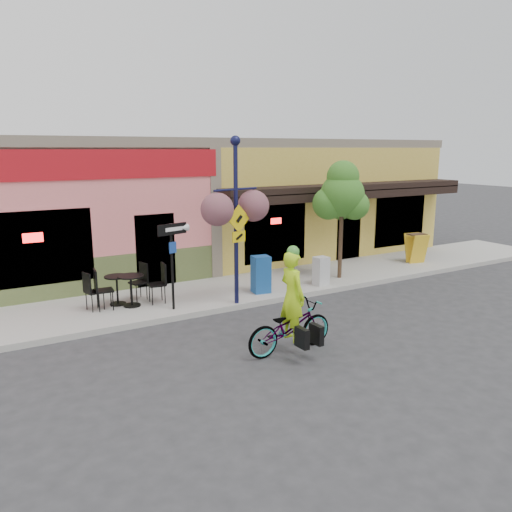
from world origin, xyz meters
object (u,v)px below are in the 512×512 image
Objects in this scene: lamp_post at (236,222)px; newspaper_box_blue at (261,274)px; bicycle at (290,327)px; street_tree at (341,220)px; building at (194,199)px; one_way_sign at (172,267)px; cyclist_rider at (292,308)px; newspaper_box_grey at (321,271)px.

newspaper_box_blue is (1.07, 0.54, -1.65)m from lamp_post.
street_tree reaches higher than bicycle.
building is at bearing -14.30° from bicycle.
building reaches higher than newspaper_box_blue.
one_way_sign is at bearing 156.26° from lamp_post.
bicycle is at bearing 87.88° from cyclist_rider.
one_way_sign is 2.58× the size of newspaper_box_grey.
building is 8.94× the size of bicycle.
one_way_sign is 4.74m from newspaper_box_grey.
building reaches higher than street_tree.
street_tree is (1.04, 0.39, 1.43)m from newspaper_box_grey.
building reaches higher than newspaper_box_grey.
lamp_post is 1.99m from one_way_sign.
lamp_post reaches higher than bicycle.
cyclist_rider is (0.05, 0.00, 0.41)m from bicycle.
bicycle is 3.74m from one_way_sign.
newspaper_box_grey is (3.44, 3.43, 0.04)m from bicycle.
one_way_sign reaches higher than bicycle.
one_way_sign is at bearing -176.23° from street_tree.
lamp_post is 4.16m from street_tree.
newspaper_box_blue is 1.99m from newspaper_box_grey.
newspaper_box_blue is at bearing -176.64° from street_tree.
street_tree is (2.33, -6.13, -0.24)m from building.
newspaper_box_grey is at bearing -14.90° from one_way_sign.
lamp_post is 4.12× the size of newspaper_box_blue.
street_tree reaches higher than newspaper_box_grey.
one_way_sign is 2.10× the size of newspaper_box_blue.
bicycle is at bearing -104.43° from newspaper_box_blue.
bicycle is 0.47× the size of lamp_post.
newspaper_box_blue is 1.23× the size of newspaper_box_grey.
lamp_post is 1.17× the size of street_tree.
newspaper_box_blue is at bearing 170.48° from newspaper_box_grey.
lamp_post is 1.96× the size of one_way_sign.
street_tree is at bearing -51.33° from cyclist_rider.
newspaper_box_blue is (-0.68, -6.31, -1.57)m from building.
bicycle is 0.92× the size of one_way_sign.
newspaper_box_blue is (1.47, 3.65, 0.14)m from bicycle.
lamp_post is 3.53m from newspaper_box_grey.
building is 7.41m from one_way_sign.
street_tree is (5.73, 0.38, 0.75)m from one_way_sign.
bicycle is 1.93× the size of newspaper_box_blue.
cyclist_rider is 0.86× the size of one_way_sign.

